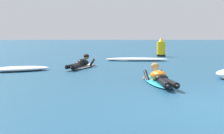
% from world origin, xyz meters
% --- Properties ---
extents(ground_plane, '(120.00, 120.00, 0.00)m').
position_xyz_m(ground_plane, '(0.00, 10.00, 0.00)').
color(ground_plane, navy).
extents(surfer_near, '(0.73, 2.57, 0.53)m').
position_xyz_m(surfer_near, '(-0.79, 2.79, 0.14)').
color(surfer_near, '#2DB2D1').
rests_on(surfer_near, ground).
extents(surfer_far, '(1.04, 2.46, 0.55)m').
position_xyz_m(surfer_far, '(-3.10, 6.75, 0.14)').
color(surfer_far, white).
rests_on(surfer_far, ground).
extents(whitewater_front, '(2.99, 0.78, 0.16)m').
position_xyz_m(whitewater_front, '(-0.76, 9.90, 0.07)').
color(whitewater_front, white).
rests_on(whitewater_front, ground).
extents(whitewater_mid_left, '(2.19, 1.52, 0.17)m').
position_xyz_m(whitewater_mid_left, '(-5.15, 5.66, 0.08)').
color(whitewater_mid_left, white).
rests_on(whitewater_mid_left, ground).
extents(channel_marker_buoy, '(0.50, 0.50, 1.08)m').
position_xyz_m(channel_marker_buoy, '(0.88, 12.95, 0.43)').
color(channel_marker_buoy, yellow).
rests_on(channel_marker_buoy, ground).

